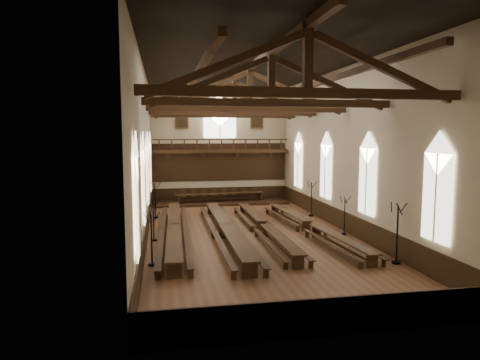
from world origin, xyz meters
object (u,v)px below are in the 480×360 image
object	(u,v)px
high_table	(221,194)
dais	(221,202)
candelabrum_left_far	(155,207)
candelabrum_right_far	(311,205)
candelabrum_right_near	(397,245)
refectory_row_d	(311,225)
candelabrum_right_mid	(344,223)
refectory_row_b	(225,227)
candelabrum_left_mid	(154,228)
refectory_row_c	(264,225)
candelabrum_left_near	(152,249)
refectory_row_a	(174,227)

from	to	relation	value
high_table	dais	bearing A→B (deg)	-104.04
dais	candelabrum_left_far	bearing A→B (deg)	-135.10
candelabrum_right_far	candelabrum_right_near	bearing A→B (deg)	-90.00
refectory_row_d	candelabrum_right_mid	bearing A→B (deg)	-16.16
refectory_row_b	candelabrum_left_far	distance (m)	7.63
refectory_row_d	candelabrum_left_mid	size ratio (longest dim) A/B	5.83
candelabrum_left_far	candelabrum_right_near	distance (m)	16.96
candelabrum_right_mid	candelabrum_right_far	distance (m)	5.77
refectory_row_c	candelabrum_left_far	distance (m)	8.84
dais	candelabrum_right_near	world-z (taller)	candelabrum_right_near
dais	candelabrum_right_near	xyz separation A→B (m)	(5.71, -18.19, 0.78)
candelabrum_right_near	candelabrum_right_mid	distance (m)	5.76
high_table	candelabrum_right_near	bearing A→B (deg)	-72.57
high_table	candelabrum_left_far	world-z (taller)	candelabrum_left_far
refectory_row_c	candelabrum_left_near	world-z (taller)	candelabrum_left_near
refectory_row_a	candelabrum_left_near	bearing A→B (deg)	-102.67
refectory_row_d	candelabrum_left_near	xyz separation A→B (m)	(-9.22, -4.54, 0.25)
candelabrum_left_mid	candelabrum_left_far	distance (m)	6.50
refectory_row_d	candelabrum_right_far	bearing A→B (deg)	70.27
refectory_row_c	high_table	size ratio (longest dim) A/B	1.82
high_table	candelabrum_left_mid	size ratio (longest dim) A/B	3.20
candelabrum_right_mid	candelabrum_left_near	bearing A→B (deg)	-160.21
refectory_row_c	candelabrum_right_mid	size ratio (longest dim) A/B	6.04
candelabrum_left_near	candelabrum_left_far	size ratio (longest dim) A/B	0.95
refectory_row_a	candelabrum_left_mid	xyz separation A→B (m)	(-1.15, -0.54, 0.14)
dais	candelabrum_right_far	distance (m)	8.80
refectory_row_d	candelabrum_right_mid	xyz separation A→B (m)	(1.88, -0.54, 0.19)
refectory_row_d	candelabrum_left_far	size ratio (longest dim) A/B	5.31
refectory_row_a	high_table	distance (m)	12.09
dais	candelabrum_left_mid	distance (m)	13.05
candelabrum_left_near	candelabrum_right_near	bearing A→B (deg)	-9.00
refectory_row_a	refectory_row_b	distance (m)	2.95
candelabrum_left_near	candelabrum_right_mid	distance (m)	11.80
refectory_row_c	candelabrum_left_near	size ratio (longest dim) A/B	5.61
candelabrum_right_near	candelabrum_left_near	bearing A→B (deg)	171.00
refectory_row_b	candelabrum_right_mid	xyz separation A→B (m)	(7.04, -0.61, 0.11)
candelabrum_right_near	refectory_row_b	bearing A→B (deg)	137.90
refectory_row_b	candelabrum_left_near	bearing A→B (deg)	-131.41
candelabrum_left_mid	candelabrum_right_far	xyz separation A→B (m)	(11.10, 5.20, 0.06)
candelabrum_left_near	candelabrum_right_near	distance (m)	11.24
refectory_row_c	candelabrum_left_near	bearing A→B (deg)	-142.06
candelabrum_right_far	refectory_row_b	bearing A→B (deg)	-143.74
candelabrum_left_mid	candelabrum_right_near	xyz separation A→B (m)	(11.10, -6.33, 0.15)
candelabrum_right_mid	high_table	bearing A→B (deg)	114.66
refectory_row_b	candelabrum_right_mid	distance (m)	7.07
candelabrum_left_far	candelabrum_right_near	world-z (taller)	candelabrum_right_near
refectory_row_c	refectory_row_a	bearing A→B (deg)	179.17
refectory_row_d	candelabrum_left_mid	bearing A→B (deg)	179.81
candelabrum_right_near	candelabrum_left_far	bearing A→B (deg)	130.88
candelabrum_right_near	high_table	bearing A→B (deg)	107.43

